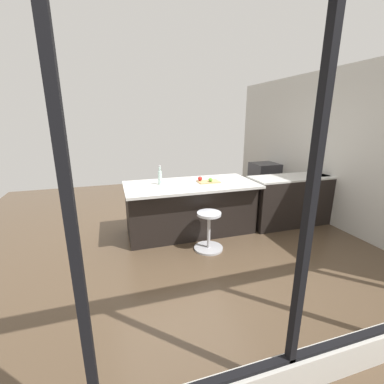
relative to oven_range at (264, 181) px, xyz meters
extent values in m
plane|color=brown|center=(2.46, 1.30, -0.44)|extent=(7.65, 7.65, 0.00)
cube|color=beige|center=(2.46, 4.24, -0.30)|extent=(5.61, 0.12, 0.28)
cube|color=black|center=(2.46, 4.24, -0.16)|extent=(5.16, 0.06, 0.06)
cube|color=black|center=(2.46, 4.24, 0.98)|extent=(0.05, 0.06, 2.28)
cube|color=black|center=(3.75, 4.24, 0.98)|extent=(0.05, 0.06, 2.28)
cube|color=beige|center=(-0.35, 1.30, 0.96)|extent=(0.12, 5.89, 2.79)
cube|color=black|center=(0.00, 1.55, 0.00)|extent=(2.40, 0.60, 0.88)
cube|color=silver|center=(0.00, 1.55, 0.45)|extent=(2.40, 0.60, 0.03)
cube|color=#38383D|center=(-0.30, 1.55, 0.41)|extent=(0.44, 0.36, 0.12)
cylinder|color=#B7B7BC|center=(-0.30, 1.40, 0.61)|extent=(0.02, 0.02, 0.28)
cube|color=#38383D|center=(0.00, 0.00, 0.00)|extent=(0.60, 0.60, 0.88)
cube|color=black|center=(0.00, 0.30, -0.04)|extent=(0.44, 0.01, 0.32)
cube|color=black|center=(2.32, 1.36, -0.02)|extent=(2.12, 0.85, 0.84)
cube|color=silver|center=(2.32, 1.41, 0.42)|extent=(2.18, 1.05, 0.04)
cylinder|color=#B7B7BC|center=(2.24, 2.06, -0.42)|extent=(0.44, 0.44, 0.03)
cylinder|color=#B7B7BC|center=(2.24, 2.06, -0.15)|extent=(0.05, 0.05, 0.54)
cylinder|color=silver|center=(2.24, 2.06, 0.14)|extent=(0.36, 0.36, 0.04)
cube|color=tan|center=(2.01, 1.40, 0.45)|extent=(0.36, 0.24, 0.02)
sphere|color=red|center=(2.14, 1.34, 0.50)|extent=(0.08, 0.08, 0.08)
sphere|color=#609E2D|center=(1.99, 1.47, 0.50)|extent=(0.07, 0.07, 0.07)
cylinder|color=silver|center=(2.82, 1.30, 0.55)|extent=(0.06, 0.06, 0.22)
cylinder|color=silver|center=(2.82, 1.30, 0.70)|extent=(0.03, 0.03, 0.08)
cylinder|color=#B7B7BC|center=(2.82, 1.30, 0.75)|extent=(0.03, 0.03, 0.02)
camera|label=1|loc=(3.55, 5.42, 1.50)|focal=24.33mm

